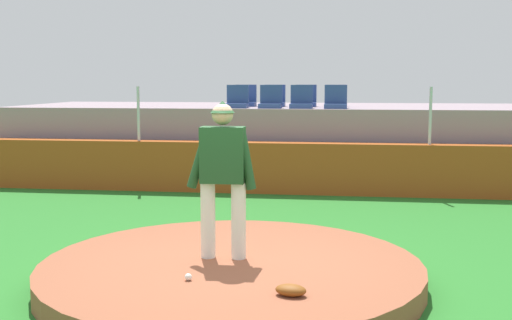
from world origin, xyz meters
TOP-DOWN VIEW (x-y plane):
  - ground_plane at (0.00, 0.00)m, footprint 60.00×60.00m
  - pitchers_mound at (0.00, 0.00)m, footprint 4.30×4.30m
  - pitcher at (-0.12, 0.15)m, footprint 0.80×0.28m
  - baseball at (-0.31, -0.74)m, footprint 0.07×0.07m
  - fielding_glove at (0.76, -1.06)m, footprint 0.33×0.25m
  - brick_barrier at (0.00, 5.92)m, footprint 13.96×0.40m
  - fence_post_left at (-2.99, 5.92)m, footprint 0.06×0.06m
  - fence_post_right at (2.92, 5.92)m, footprint 0.06×0.06m
  - bleacher_platform at (0.00, 8.46)m, footprint 12.93×4.17m
  - stadium_chair_0 at (-1.08, 6.89)m, footprint 0.48×0.44m
  - stadium_chair_1 at (-0.33, 6.87)m, footprint 0.48×0.44m
  - stadium_chair_2 at (0.33, 6.88)m, footprint 0.48×0.44m
  - stadium_chair_3 at (1.06, 6.88)m, footprint 0.48×0.44m
  - stadium_chair_4 at (-1.03, 7.80)m, footprint 0.48×0.44m
  - stadium_chair_5 at (-0.35, 7.79)m, footprint 0.48×0.44m
  - stadium_chair_6 at (0.37, 7.81)m, footprint 0.48×0.44m
  - stadium_chair_7 at (1.05, 7.81)m, footprint 0.48×0.44m

SIDE VIEW (x-z plane):
  - ground_plane at x=0.00m, z-range 0.00..0.00m
  - pitchers_mound at x=0.00m, z-range 0.00..0.25m
  - baseball at x=-0.31m, z-range 0.25..0.32m
  - fielding_glove at x=0.76m, z-range 0.25..0.36m
  - brick_barrier at x=0.00m, z-range 0.00..1.04m
  - bleacher_platform at x=0.00m, z-range 0.00..1.69m
  - pitcher at x=-0.12m, z-range 0.39..2.19m
  - fence_post_left at x=-2.99m, z-range 1.04..2.16m
  - fence_post_right at x=2.92m, z-range 1.04..2.16m
  - stadium_chair_0 at x=-1.08m, z-range 1.60..2.10m
  - stadium_chair_1 at x=-0.33m, z-range 1.60..2.10m
  - stadium_chair_2 at x=0.33m, z-range 1.60..2.10m
  - stadium_chair_3 at x=1.06m, z-range 1.60..2.10m
  - stadium_chair_4 at x=-1.03m, z-range 1.60..2.10m
  - stadium_chair_5 at x=-0.35m, z-range 1.60..2.10m
  - stadium_chair_6 at x=0.37m, z-range 1.60..2.10m
  - stadium_chair_7 at x=1.05m, z-range 1.60..2.10m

